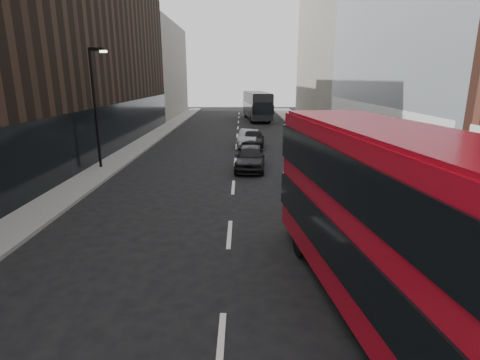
{
  "coord_description": "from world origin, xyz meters",
  "views": [
    {
      "loc": [
        0.44,
        -4.54,
        5.45
      ],
      "look_at": [
        0.39,
        6.28,
        2.5
      ],
      "focal_mm": 28.0,
      "sensor_mm": 36.0,
      "label": 1
    }
  ],
  "objects_px": {
    "street_lamp": "(96,100)",
    "car_c": "(252,139)",
    "car_b": "(249,138)",
    "red_bus": "(400,222)",
    "grey_bus": "(257,105)",
    "car_a": "(250,157)"
  },
  "relations": [
    {
      "from": "street_lamp",
      "to": "car_c",
      "type": "bearing_deg",
      "value": 39.35
    },
    {
      "from": "red_bus",
      "to": "car_c",
      "type": "height_order",
      "value": "red_bus"
    },
    {
      "from": "red_bus",
      "to": "car_a",
      "type": "height_order",
      "value": "red_bus"
    },
    {
      "from": "street_lamp",
      "to": "car_c",
      "type": "height_order",
      "value": "street_lamp"
    },
    {
      "from": "red_bus",
      "to": "car_a",
      "type": "distance_m",
      "value": 15.39
    },
    {
      "from": "street_lamp",
      "to": "car_b",
      "type": "bearing_deg",
      "value": 40.96
    },
    {
      "from": "street_lamp",
      "to": "car_b",
      "type": "xyz_separation_m",
      "value": [
        9.22,
        8.0,
        -3.49
      ]
    },
    {
      "from": "car_a",
      "to": "grey_bus",
      "type": "bearing_deg",
      "value": 91.0
    },
    {
      "from": "car_a",
      "to": "car_b",
      "type": "relative_size",
      "value": 1.05
    },
    {
      "from": "car_b",
      "to": "grey_bus",
      "type": "bearing_deg",
      "value": 92.4
    },
    {
      "from": "car_b",
      "to": "red_bus",
      "type": "bearing_deg",
      "value": -76.47
    },
    {
      "from": "grey_bus",
      "to": "car_a",
      "type": "height_order",
      "value": "grey_bus"
    },
    {
      "from": "grey_bus",
      "to": "car_a",
      "type": "bearing_deg",
      "value": -98.55
    },
    {
      "from": "car_a",
      "to": "car_b",
      "type": "bearing_deg",
      "value": 93.73
    },
    {
      "from": "red_bus",
      "to": "grey_bus",
      "type": "bearing_deg",
      "value": 84.24
    },
    {
      "from": "red_bus",
      "to": "grey_bus",
      "type": "height_order",
      "value": "red_bus"
    },
    {
      "from": "grey_bus",
      "to": "car_c",
      "type": "xyz_separation_m",
      "value": [
        -1.15,
        -20.76,
        -1.29
      ]
    },
    {
      "from": "car_a",
      "to": "car_b",
      "type": "xyz_separation_m",
      "value": [
        0.04,
        7.98,
        -0.06
      ]
    },
    {
      "from": "grey_bus",
      "to": "car_c",
      "type": "distance_m",
      "value": 20.83
    },
    {
      "from": "car_a",
      "to": "car_b",
      "type": "height_order",
      "value": "car_a"
    },
    {
      "from": "grey_bus",
      "to": "car_a",
      "type": "xyz_separation_m",
      "value": [
        -1.5,
        -28.56,
        -1.21
      ]
    },
    {
      "from": "car_b",
      "to": "car_c",
      "type": "distance_m",
      "value": 0.37
    }
  ]
}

